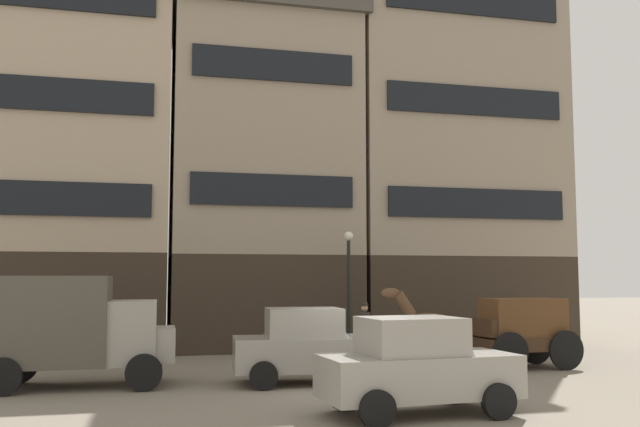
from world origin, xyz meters
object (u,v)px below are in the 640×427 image
sedan_light (308,346)px  streetlamp_curbside (349,275)px  delivery_truck_far (73,326)px  draft_horse (425,325)px  pedestrian_officer (365,327)px  fire_hydrant_curbside (266,345)px  cargo_wagon (522,328)px  sedan_dark (417,366)px

sedan_light → streetlamp_curbside: (2.65, 5.62, 1.76)m
delivery_truck_far → sedan_light: 5.62m
draft_horse → pedestrian_officer: bearing=101.5°
fire_hydrant_curbside → sedan_light: bearing=-88.1°
cargo_wagon → pedestrian_officer: size_ratio=1.67×
delivery_truck_far → pedestrian_officer: delivery_truck_far is taller
draft_horse → streetlamp_curbside: (-0.92, 4.38, 1.40)m
sedan_light → pedestrian_officer: sedan_light is taller
pedestrian_officer → streetlamp_curbside: size_ratio=0.44×
cargo_wagon → streetlamp_curbside: bearing=131.5°
sedan_dark → streetlamp_curbside: streetlamp_curbside is taller
delivery_truck_far → fire_hydrant_curbside: (5.37, 4.67, -1.00)m
cargo_wagon → fire_hydrant_curbside: bearing=148.3°
cargo_wagon → streetlamp_curbside: streetlamp_curbside is taller
sedan_dark → streetlamp_curbside: size_ratio=0.92×
fire_hydrant_curbside → draft_horse: bearing=-47.9°
cargo_wagon → draft_horse: draft_horse is taller
streetlamp_curbside → fire_hydrant_curbside: bearing=-175.4°
cargo_wagon → sedan_dark: (-5.38, -5.52, -0.23)m
cargo_wagon → delivery_truck_far: 12.09m
sedan_dark → sedan_light: (-1.14, 4.27, 0.00)m
cargo_wagon → sedan_dark: cargo_wagon is taller
cargo_wagon → delivery_truck_far: (-12.07, -0.52, 0.28)m
sedan_light → fire_hydrant_curbside: size_ratio=4.58×
draft_horse → delivery_truck_far: 9.14m
cargo_wagon → streetlamp_curbside: size_ratio=0.73×
sedan_dark → pedestrian_officer: sedan_dark is taller
delivery_truck_far → sedan_dark: size_ratio=1.15×
fire_hydrant_curbside → sedan_dark: bearing=-82.2°
sedan_light → fire_hydrant_curbside: 5.42m
draft_horse → pedestrian_officer: draft_horse is taller
sedan_light → fire_hydrant_curbside: sedan_light is taller
fire_hydrant_curbside → pedestrian_officer: bearing=-14.4°
streetlamp_curbside → sedan_dark: bearing=-98.7°
delivery_truck_far → streetlamp_curbside: streetlamp_curbside is taller
delivery_truck_far → sedan_dark: bearing=-36.8°
delivery_truck_far → streetlamp_curbside: bearing=30.8°
streetlamp_curbside → pedestrian_officer: bearing=-77.1°
cargo_wagon → sedan_light: (-6.52, -1.25, -0.23)m
streetlamp_curbside → fire_hydrant_curbside: size_ratio=4.96×
sedan_dark → fire_hydrant_curbside: sedan_dark is taller
cargo_wagon → draft_horse: size_ratio=1.28×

